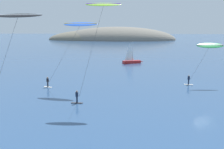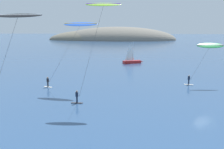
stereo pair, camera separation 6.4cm
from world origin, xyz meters
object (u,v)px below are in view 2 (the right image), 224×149
(sailboat_near, at_px, (133,61))
(kitesurfer_blue, at_px, (78,28))
(kitesurfer_lime, at_px, (101,15))
(kitesurfer_black, at_px, (15,24))
(kitesurfer_green, at_px, (208,49))

(sailboat_near, xyz_separation_m, kitesurfer_blue, (-7.91, -31.29, 8.88))
(kitesurfer_lime, distance_m, kitesurfer_black, 10.34)
(kitesurfer_green, bearing_deg, kitesurfer_blue, -166.17)
(kitesurfer_lime, bearing_deg, sailboat_near, 85.01)
(kitesurfer_blue, distance_m, kitesurfer_black, 14.70)
(kitesurfer_lime, relative_size, kitesurfer_black, 1.13)
(kitesurfer_lime, bearing_deg, kitesurfer_blue, 119.74)
(sailboat_near, height_order, kitesurfer_black, kitesurfer_black)
(kitesurfer_lime, xyz_separation_m, kitesurfer_black, (-8.08, -6.37, -1.09))
(kitesurfer_blue, relative_size, kitesurfer_green, 1.47)
(kitesurfer_blue, distance_m, kitesurfer_green, 21.67)
(kitesurfer_lime, bearing_deg, kitesurfer_black, -141.75)
(sailboat_near, height_order, kitesurfer_green, kitesurfer_green)
(sailboat_near, distance_m, kitesurfer_lime, 40.73)
(sailboat_near, relative_size, kitesurfer_lime, 0.45)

